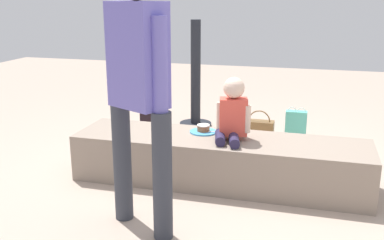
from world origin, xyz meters
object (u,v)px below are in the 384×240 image
object	(u,v)px
water_bottle_far_side	(336,155)
handbag_brown_canvas	(259,131)
adult_standing	(138,73)
cake_plate	(203,130)
child_seated	(232,113)
gift_bag	(296,124)
handbag_black_leather	(155,119)
water_bottle_near_gift	(213,140)

from	to	relation	value
water_bottle_far_side	handbag_brown_canvas	distance (m)	0.86
adult_standing	cake_plate	bearing A→B (deg)	80.27
child_seated	cake_plate	world-z (taller)	child_seated
child_seated	gift_bag	size ratio (longest dim) A/B	1.45
adult_standing	child_seated	bearing A→B (deg)	62.92
water_bottle_far_side	handbag_black_leather	size ratio (longest dim) A/B	0.61
child_seated	adult_standing	xyz separation A→B (m)	(-0.42, -0.82, 0.42)
adult_standing	gift_bag	distance (m)	2.48
water_bottle_near_gift	handbag_black_leather	size ratio (longest dim) A/B	0.74
cake_plate	handbag_black_leather	size ratio (longest dim) A/B	0.70
child_seated	handbag_brown_canvas	xyz separation A→B (m)	(0.07, 1.10, -0.46)
child_seated	handbag_black_leather	size ratio (longest dim) A/B	1.50
water_bottle_near_gift	handbag_black_leather	world-z (taller)	handbag_black_leather
adult_standing	water_bottle_near_gift	world-z (taller)	adult_standing
water_bottle_far_side	cake_plate	bearing A→B (deg)	-153.27
handbag_black_leather	child_seated	bearing A→B (deg)	-49.26
water_bottle_far_side	handbag_black_leather	xyz separation A→B (m)	(-1.90, 0.61, 0.02)
child_seated	water_bottle_far_side	size ratio (longest dim) A/B	2.45
handbag_brown_canvas	adult_standing	bearing A→B (deg)	-104.40
gift_bag	handbag_black_leather	xyz separation A→B (m)	(-1.52, -0.08, -0.04)
water_bottle_near_gift	adult_standing	bearing A→B (deg)	-93.92
adult_standing	handbag_brown_canvas	distance (m)	2.17
child_seated	handbag_black_leather	xyz separation A→B (m)	(-1.09, 1.27, -0.47)
gift_bag	handbag_brown_canvas	xyz separation A→B (m)	(-0.35, -0.25, -0.03)
child_seated	handbag_black_leather	bearing A→B (deg)	130.74
cake_plate	handbag_brown_canvas	distance (m)	1.07
handbag_black_leather	handbag_brown_canvas	bearing A→B (deg)	-8.14
child_seated	adult_standing	size ratio (longest dim) A/B	0.29
handbag_black_leather	handbag_brown_canvas	world-z (taller)	handbag_brown_canvas
adult_standing	handbag_black_leather	bearing A→B (deg)	107.93
child_seated	water_bottle_far_side	world-z (taller)	child_seated
child_seated	water_bottle_near_gift	xyz separation A→B (m)	(-0.31, 0.73, -0.48)
adult_standing	water_bottle_near_gift	distance (m)	1.79
water_bottle_near_gift	handbag_brown_canvas	size ratio (longest dim) A/B	0.71
child_seated	water_bottle_near_gift	distance (m)	0.92
child_seated	cake_plate	size ratio (longest dim) A/B	2.16
adult_standing	cake_plate	world-z (taller)	adult_standing
handbag_black_leather	adult_standing	bearing A→B (deg)	-72.07
child_seated	cake_plate	distance (m)	0.34
gift_bag	handbag_brown_canvas	bearing A→B (deg)	-144.95
handbag_black_leather	gift_bag	bearing A→B (deg)	2.99
handbag_brown_canvas	child_seated	bearing A→B (deg)	-93.89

